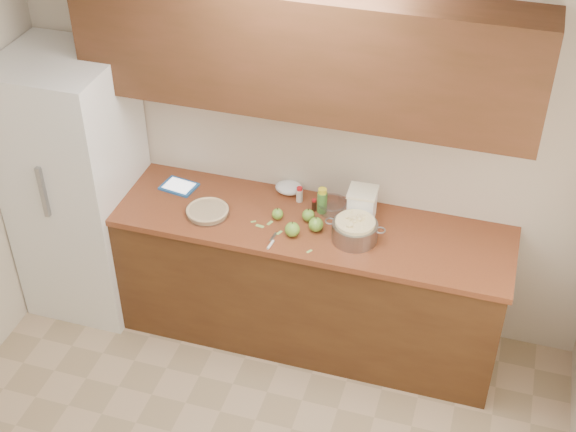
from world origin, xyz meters
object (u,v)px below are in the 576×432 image
(pie, at_px, (207,211))
(flour_canister, at_px, (362,205))
(colander, at_px, (355,230))
(tablet, at_px, (179,186))

(pie, relative_size, flour_canister, 1.29)
(colander, height_order, tablet, colander)
(pie, distance_m, flour_canister, 0.94)
(pie, height_order, colander, colander)
(tablet, bearing_deg, pie, -28.36)
(colander, bearing_deg, flour_canister, 91.60)
(pie, bearing_deg, colander, 1.42)
(pie, xyz_separation_m, colander, (0.91, 0.02, 0.04))
(pie, height_order, flour_canister, flour_canister)
(pie, height_order, tablet, pie)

